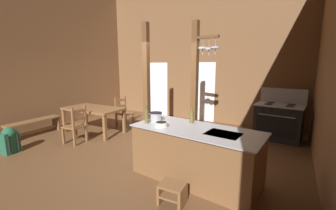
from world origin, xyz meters
name	(u,v)px	position (x,y,z in m)	size (l,w,h in m)	color
ground_plane	(127,155)	(0.00, 0.00, -0.05)	(7.93, 8.04, 0.10)	brown
wall_back	(195,55)	(0.00, 3.69, 2.31)	(7.93, 0.14, 4.62)	brown
wall_left	(29,52)	(-3.64, 0.00, 2.31)	(0.14, 8.04, 4.62)	brown
glazed_door_back_left	(156,89)	(-1.61, 3.62, 1.02)	(1.00, 0.01, 2.05)	white
glazed_panel_back_right	(203,92)	(0.36, 3.62, 1.02)	(0.84, 0.01, 2.05)	white
kitchen_island	(195,154)	(1.74, -0.22, 0.45)	(2.23, 1.14, 0.89)	brown
stove_range	(278,121)	(2.82, 2.81, 0.48)	(1.22, 0.92, 1.32)	black
support_post_with_pot_rack	(196,80)	(1.03, 1.39, 1.60)	(0.69, 0.26, 2.97)	brown
support_post_center	(146,84)	(-0.14, 0.96, 1.48)	(0.14, 0.14, 2.97)	brown
step_stool	(172,192)	(1.75, -1.04, 0.18)	(0.38, 0.31, 0.30)	brown
dining_table	(94,111)	(-1.83, 0.67, 0.65)	(1.74, 0.99, 0.74)	brown
ladderback_chair_near_window	(124,112)	(-1.55, 1.62, 0.45)	(0.50, 0.50, 0.95)	brown
ladderback_chair_by_post	(76,126)	(-1.52, -0.16, 0.45)	(0.48, 0.48, 0.95)	brown
bench_along_left_wall	(34,125)	(-3.06, -0.37, 0.31)	(0.44, 1.45, 0.44)	brown
backpack	(10,140)	(-2.25, -1.32, 0.31)	(0.33, 0.35, 0.60)	#1E5138
stockpot_on_counter	(156,117)	(0.87, -0.13, 0.97)	(0.32, 0.25, 0.16)	#A8AAB2
mixing_bowl_on_counter	(161,124)	(1.18, -0.42, 0.93)	(0.23, 0.23, 0.08)	silver
bottle_tall_on_counter	(192,117)	(1.53, 0.05, 1.01)	(0.07, 0.07, 0.30)	brown
bottle_short_on_counter	(146,116)	(0.83, -0.37, 1.02)	(0.07, 0.07, 0.33)	brown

